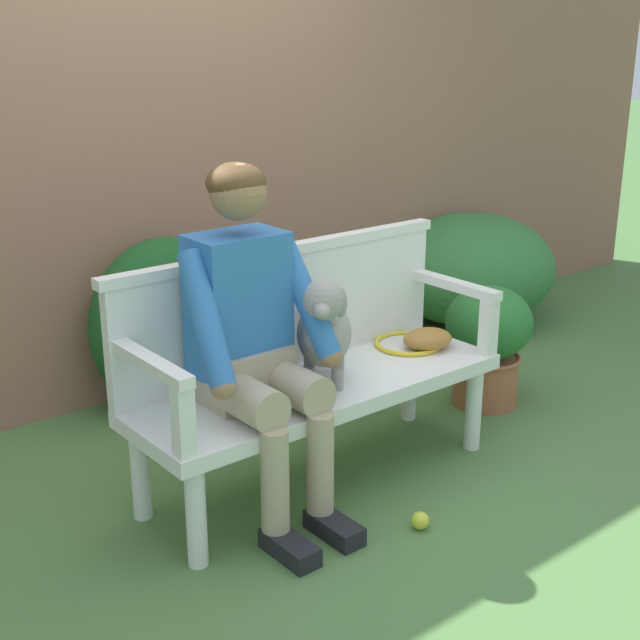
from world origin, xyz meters
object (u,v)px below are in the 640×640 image
garden_bench (320,395)px  baseball_glove (427,339)px  person_seated (252,332)px  dog_on_bench (323,329)px  potted_plant (488,339)px  tennis_racket (403,342)px  tennis_ball (420,521)px

garden_bench → baseball_glove: size_ratio=7.02×
person_seated → dog_on_bench: person_seated is taller
person_seated → potted_plant: 1.48m
person_seated → dog_on_bench: (0.32, -0.01, -0.05)m
baseball_glove → potted_plant: bearing=26.0°
tennis_racket → tennis_ball: bearing=-128.6°
garden_bench → baseball_glove: 0.59m
person_seated → garden_bench: bearing=2.3°
dog_on_bench → tennis_racket: 0.60m
dog_on_bench → potted_plant: dog_on_bench is taller
garden_bench → person_seated: person_seated is taller
potted_plant → garden_bench: bearing=-175.4°
potted_plant → dog_on_bench: bearing=-174.1°
garden_bench → person_seated: bearing=-177.7°
baseball_glove → tennis_ball: 0.86m
garden_bench → dog_on_bench: bearing=-100.6°
tennis_racket → baseball_glove: size_ratio=2.61×
person_seated → baseball_glove: bearing=0.1°
baseball_glove → tennis_ball: (-0.53, -0.50, -0.44)m
baseball_glove → tennis_racket: bearing=125.8°
potted_plant → tennis_ball: bearing=-150.1°
dog_on_bench → baseball_glove: 0.61m
person_seated → tennis_racket: (0.87, 0.11, -0.27)m
person_seated → potted_plant: (1.43, 0.10, -0.38)m
garden_bench → tennis_racket: size_ratio=2.69×
garden_bench → potted_plant: size_ratio=2.61×
person_seated → dog_on_bench: size_ratio=2.92×
garden_bench → tennis_racket: bearing=10.2°
dog_on_bench → tennis_ball: (0.06, -0.49, -0.62)m
tennis_racket → tennis_ball: size_ratio=8.69×
garden_bench → dog_on_bench: dog_on_bench is taller
tennis_ball → person_seated: bearing=126.9°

